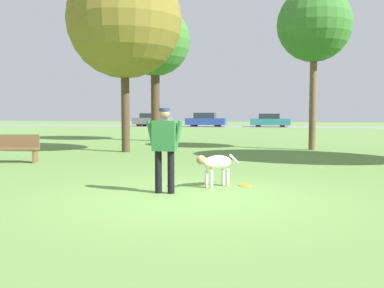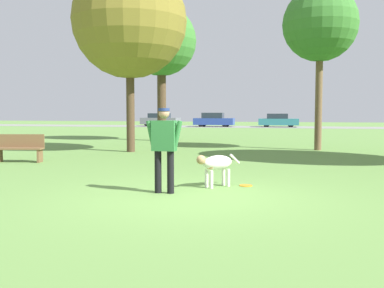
{
  "view_description": "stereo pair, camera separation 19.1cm",
  "coord_description": "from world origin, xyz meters",
  "px_view_note": "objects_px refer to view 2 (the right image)",
  "views": [
    {
      "loc": [
        1.61,
        -7.76,
        1.53
      ],
      "look_at": [
        -0.16,
        0.75,
        0.9
      ],
      "focal_mm": 42.0,
      "sensor_mm": 36.0,
      "label": 1
    },
    {
      "loc": [
        1.8,
        -7.71,
        1.53
      ],
      "look_at": [
        -0.16,
        0.75,
        0.9
      ],
      "focal_mm": 42.0,
      "sensor_mm": 36.0,
      "label": 2
    }
  ],
  "objects_px": {
    "tree_mid_center": "(320,25)",
    "park_bench": "(20,147)",
    "person": "(164,143)",
    "dog": "(216,164)",
    "parked_car_grey": "(160,120)",
    "tree_near_left": "(130,21)",
    "tree_far_left": "(161,42)",
    "parked_car_teal": "(278,121)",
    "frisbee": "(246,185)",
    "parked_car_blue": "(214,120)"
  },
  "relations": [
    {
      "from": "tree_mid_center",
      "to": "parked_car_blue",
      "type": "relative_size",
      "value": 1.58
    },
    {
      "from": "tree_mid_center",
      "to": "frisbee",
      "type": "bearing_deg",
      "value": -101.25
    },
    {
      "from": "frisbee",
      "to": "tree_far_left",
      "type": "xyz_separation_m",
      "value": [
        -5.88,
        13.45,
        5.14
      ]
    },
    {
      "from": "tree_mid_center",
      "to": "tree_near_left",
      "type": "xyz_separation_m",
      "value": [
        -6.99,
        -2.37,
        -0.01
      ]
    },
    {
      "from": "tree_near_left",
      "to": "parked_car_teal",
      "type": "bearing_deg",
      "value": 81.38
    },
    {
      "from": "tree_mid_center",
      "to": "tree_near_left",
      "type": "height_order",
      "value": "tree_near_left"
    },
    {
      "from": "parked_car_grey",
      "to": "parked_car_blue",
      "type": "bearing_deg",
      "value": 2.9
    },
    {
      "from": "park_bench",
      "to": "parked_car_grey",
      "type": "bearing_deg",
      "value": 88.32
    },
    {
      "from": "dog",
      "to": "park_bench",
      "type": "distance_m",
      "value": 7.28
    },
    {
      "from": "dog",
      "to": "parked_car_blue",
      "type": "distance_m",
      "value": 36.62
    },
    {
      "from": "tree_mid_center",
      "to": "park_bench",
      "type": "xyz_separation_m",
      "value": [
        -9.0,
        -6.44,
        -4.47
      ]
    },
    {
      "from": "tree_far_left",
      "to": "parked_car_teal",
      "type": "bearing_deg",
      "value": 77.18
    },
    {
      "from": "person",
      "to": "parked_car_grey",
      "type": "height_order",
      "value": "person"
    },
    {
      "from": "tree_mid_center",
      "to": "dog",
      "type": "bearing_deg",
      "value": -104.23
    },
    {
      "from": "person",
      "to": "park_bench",
      "type": "xyz_separation_m",
      "value": [
        -5.75,
        4.02,
        -0.49
      ]
    },
    {
      "from": "dog",
      "to": "tree_far_left",
      "type": "bearing_deg",
      "value": -117.27
    },
    {
      "from": "tree_far_left",
      "to": "tree_mid_center",
      "type": "xyz_separation_m",
      "value": [
        7.73,
        -4.14,
        -0.23
      ]
    },
    {
      "from": "person",
      "to": "tree_far_left",
      "type": "xyz_separation_m",
      "value": [
        -4.48,
        14.61,
        4.2
      ]
    },
    {
      "from": "dog",
      "to": "parked_car_teal",
      "type": "bearing_deg",
      "value": -138.19
    },
    {
      "from": "tree_far_left",
      "to": "parked_car_teal",
      "type": "xyz_separation_m",
      "value": [
        5.18,
        22.76,
        -4.49
      ]
    },
    {
      "from": "person",
      "to": "tree_far_left",
      "type": "bearing_deg",
      "value": 107.29
    },
    {
      "from": "tree_near_left",
      "to": "tree_mid_center",
      "type": "bearing_deg",
      "value": 18.72
    },
    {
      "from": "frisbee",
      "to": "parked_car_teal",
      "type": "bearing_deg",
      "value": 91.11
    },
    {
      "from": "person",
      "to": "park_bench",
      "type": "relative_size",
      "value": 1.1
    },
    {
      "from": "tree_far_left",
      "to": "tree_near_left",
      "type": "bearing_deg",
      "value": -83.54
    },
    {
      "from": "tree_near_left",
      "to": "parked_car_grey",
      "type": "relative_size",
      "value": 1.78
    },
    {
      "from": "tree_far_left",
      "to": "parked_car_grey",
      "type": "relative_size",
      "value": 1.77
    },
    {
      "from": "tree_far_left",
      "to": "park_bench",
      "type": "xyz_separation_m",
      "value": [
        -1.27,
        -10.59,
        -4.69
      ]
    },
    {
      "from": "tree_far_left",
      "to": "parked_car_blue",
      "type": "xyz_separation_m",
      "value": [
        -1.25,
        22.3,
        -4.46
      ]
    },
    {
      "from": "frisbee",
      "to": "parked_car_grey",
      "type": "xyz_separation_m",
      "value": [
        -12.81,
        35.71,
        0.67
      ]
    },
    {
      "from": "tree_far_left",
      "to": "parked_car_grey",
      "type": "xyz_separation_m",
      "value": [
        -6.93,
        22.27,
        -4.46
      ]
    },
    {
      "from": "person",
      "to": "dog",
      "type": "relative_size",
      "value": 1.78
    },
    {
      "from": "tree_mid_center",
      "to": "tree_near_left",
      "type": "bearing_deg",
      "value": -161.28
    },
    {
      "from": "frisbee",
      "to": "parked_car_teal",
      "type": "height_order",
      "value": "parked_car_teal"
    },
    {
      "from": "person",
      "to": "dog",
      "type": "xyz_separation_m",
      "value": [
        0.83,
        0.89,
        -0.47
      ]
    },
    {
      "from": "frisbee",
      "to": "park_bench",
      "type": "bearing_deg",
      "value": 158.19
    },
    {
      "from": "frisbee",
      "to": "tree_mid_center",
      "type": "distance_m",
      "value": 10.68
    },
    {
      "from": "person",
      "to": "tree_near_left",
      "type": "bearing_deg",
      "value": 115.03
    },
    {
      "from": "tree_near_left",
      "to": "park_bench",
      "type": "relative_size",
      "value": 4.87
    },
    {
      "from": "frisbee",
      "to": "tree_near_left",
      "type": "bearing_deg",
      "value": 126.56
    },
    {
      "from": "person",
      "to": "tree_near_left",
      "type": "xyz_separation_m",
      "value": [
        -3.74,
        8.1,
        3.97
      ]
    },
    {
      "from": "tree_mid_center",
      "to": "park_bench",
      "type": "distance_m",
      "value": 11.94
    },
    {
      "from": "dog",
      "to": "parked_car_grey",
      "type": "xyz_separation_m",
      "value": [
        -12.23,
        35.99,
        0.21
      ]
    },
    {
      "from": "dog",
      "to": "tree_near_left",
      "type": "relative_size",
      "value": 0.13
    },
    {
      "from": "parked_car_blue",
      "to": "park_bench",
      "type": "relative_size",
      "value": 2.79
    },
    {
      "from": "parked_car_blue",
      "to": "dog",
      "type": "bearing_deg",
      "value": -80.27
    },
    {
      "from": "parked_car_teal",
      "to": "park_bench",
      "type": "distance_m",
      "value": 33.96
    },
    {
      "from": "parked_car_grey",
      "to": "person",
      "type": "bearing_deg",
      "value": -70.26
    },
    {
      "from": "tree_near_left",
      "to": "person",
      "type": "bearing_deg",
      "value": -65.22
    },
    {
      "from": "tree_mid_center",
      "to": "tree_far_left",
      "type": "bearing_deg",
      "value": 151.82
    }
  ]
}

